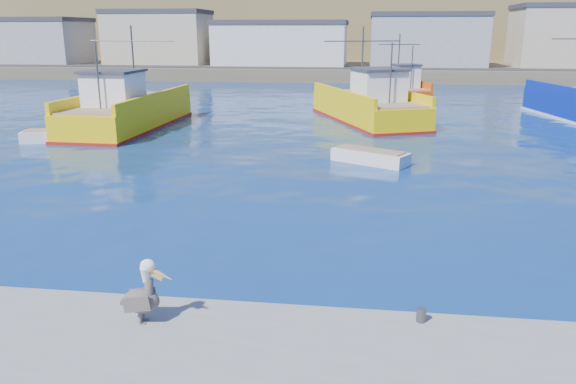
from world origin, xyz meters
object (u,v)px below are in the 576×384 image
object	(u,v)px
trawler_yellow_b	(369,106)
skiff_left	(58,137)
skiff_mid	(370,158)
pelican	(143,296)
trawler_yellow_a	(127,111)
boat_orange	(401,88)

from	to	relation	value
trawler_yellow_b	skiff_left	size ratio (longest dim) A/B	3.12
skiff_left	skiff_mid	bearing A→B (deg)	-10.00
pelican	skiff_left	bearing A→B (deg)	123.01
trawler_yellow_b	trawler_yellow_a	bearing A→B (deg)	-162.24
skiff_mid	skiff_left	bearing A→B (deg)	170.00
trawler_yellow_a	pelican	world-z (taller)	trawler_yellow_a
trawler_yellow_b	skiff_mid	distance (m)	13.50
trawler_yellow_a	skiff_mid	bearing A→B (deg)	-27.36
trawler_yellow_a	boat_orange	distance (m)	27.55
trawler_yellow_a	skiff_left	size ratio (longest dim) A/B	3.12
trawler_yellow_b	skiff_left	distance (m)	20.94
trawler_yellow_b	pelican	xyz separation A→B (m)	(-4.77, -30.97, -0.01)
trawler_yellow_a	skiff_mid	distance (m)	18.14
trawler_yellow_a	trawler_yellow_b	bearing A→B (deg)	17.76
trawler_yellow_a	trawler_yellow_b	size ratio (longest dim) A/B	1.00
trawler_yellow_a	skiff_left	bearing A→B (deg)	-112.98
boat_orange	pelican	xyz separation A→B (m)	(-7.98, -45.51, 0.08)
pelican	skiff_mid	bearing A→B (deg)	74.67
trawler_yellow_b	boat_orange	bearing A→B (deg)	77.56
skiff_left	pelican	bearing A→B (deg)	-56.99
boat_orange	skiff_left	world-z (taller)	boat_orange
skiff_mid	pelican	bearing A→B (deg)	-105.33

